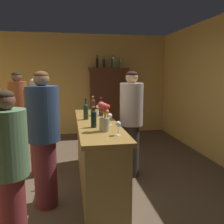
{
  "coord_description": "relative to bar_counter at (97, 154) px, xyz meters",
  "views": [
    {
      "loc": [
        -0.05,
        -3.13,
        1.68
      ],
      "look_at": [
        0.55,
        0.22,
        1.13
      ],
      "focal_mm": 37.85,
      "sensor_mm": 36.0,
      "label": 1
    }
  ],
  "objects": [
    {
      "name": "display_cabinet",
      "position": [
        0.67,
        3.0,
        0.45
      ],
      "size": [
        1.07,
        0.37,
        1.83
      ],
      "color": "#472515",
      "rests_on": "ground"
    },
    {
      "name": "patron_in_navy",
      "position": [
        -0.7,
        -0.44,
        0.43
      ],
      "size": [
        0.39,
        0.39,
        1.71
      ],
      "rotation": [
        0.0,
        0.0,
        0.18
      ],
      "color": "maroon",
      "rests_on": "ground"
    },
    {
      "name": "display_bottle_center",
      "position": [
        0.79,
        3.0,
        1.48
      ],
      "size": [
        0.08,
        0.08,
        0.35
      ],
      "color": "#2E4734",
      "rests_on": "display_cabinet"
    },
    {
      "name": "display_bottle_midleft",
      "position": [
        0.56,
        3.0,
        1.47
      ],
      "size": [
        0.08,
        0.08,
        0.3
      ],
      "color": "black",
      "rests_on": "display_cabinet"
    },
    {
      "name": "wine_bottle_rose",
      "position": [
        -0.14,
        0.17,
        0.63
      ],
      "size": [
        0.07,
        0.07,
        0.32
      ],
      "color": "#1A341F",
      "rests_on": "bar_counter"
    },
    {
      "name": "wine_glass_front",
      "position": [
        0.15,
        -0.83,
        0.61
      ],
      "size": [
        0.06,
        0.06,
        0.16
      ],
      "color": "white",
      "rests_on": "bar_counter"
    },
    {
      "name": "patron_redhead",
      "position": [
        -1.3,
        1.1,
        0.44
      ],
      "size": [
        0.33,
        0.33,
        1.71
      ],
      "rotation": [
        0.0,
        0.0,
        -0.79
      ],
      "color": "tan",
      "rests_on": "ground"
    },
    {
      "name": "wine_glass_mid",
      "position": [
        0.13,
        0.85,
        0.58
      ],
      "size": [
        0.08,
        0.08,
        0.13
      ],
      "color": "white",
      "rests_on": "bar_counter"
    },
    {
      "name": "patron_by_cabinet",
      "position": [
        -0.92,
        -1.24,
        0.35
      ],
      "size": [
        0.34,
        0.34,
        1.55
      ],
      "rotation": [
        0.0,
        0.0,
        0.76
      ],
      "color": "maroon",
      "rests_on": "ground"
    },
    {
      "name": "bar_counter",
      "position": [
        0.0,
        0.0,
        0.0
      ],
      "size": [
        0.56,
        2.34,
        0.99
      ],
      "color": "olive",
      "rests_on": "ground"
    },
    {
      "name": "flower_arrangement",
      "position": [
        0.02,
        -0.61,
        0.67
      ],
      "size": [
        0.15,
        0.15,
        0.36
      ],
      "color": "#A4A082",
      "rests_on": "bar_counter"
    },
    {
      "name": "wine_bottle_malbec",
      "position": [
        -0.0,
        0.51,
        0.64
      ],
      "size": [
        0.08,
        0.08,
        0.32
      ],
      "color": "#43261B",
      "rests_on": "bar_counter"
    },
    {
      "name": "bartender",
      "position": [
        0.59,
        0.26,
        0.44
      ],
      "size": [
        0.37,
        0.37,
        1.72
      ],
      "rotation": [
        0.0,
        0.0,
        3.36
      ],
      "color": "#312D27",
      "rests_on": "ground"
    },
    {
      "name": "wall_back",
      "position": [
        -0.32,
        3.27,
        0.87
      ],
      "size": [
        5.44,
        0.12,
        2.74
      ],
      "primitive_type": "cube",
      "color": "tan",
      "rests_on": "ground"
    },
    {
      "name": "cheese_plate",
      "position": [
        0.18,
        0.62,
        0.5
      ],
      "size": [
        0.16,
        0.16,
        0.01
      ],
      "primitive_type": "cylinder",
      "color": "white",
      "rests_on": "bar_counter"
    },
    {
      "name": "wine_bottle_chardonnay",
      "position": [
        -0.08,
        -0.38,
        0.61
      ],
      "size": [
        0.07,
        0.07,
        0.28
      ],
      "color": "black",
      "rests_on": "bar_counter"
    },
    {
      "name": "floor",
      "position": [
        -0.32,
        -0.24,
        -0.5
      ],
      "size": [
        8.98,
        8.98,
        0.0
      ],
      "primitive_type": "plane",
      "color": "brown",
      "rests_on": "ground"
    },
    {
      "name": "display_bottle_midright",
      "position": [
        0.98,
        3.0,
        1.45
      ],
      "size": [
        0.07,
        0.07,
        0.27
      ],
      "color": "#284633",
      "rests_on": "display_cabinet"
    },
    {
      "name": "wine_glass_rear",
      "position": [
        0.15,
        -0.27,
        0.61
      ],
      "size": [
        0.07,
        0.07,
        0.16
      ],
      "color": "white",
      "rests_on": "bar_counter"
    },
    {
      "name": "patron_in_grey",
      "position": [
        -0.91,
        0.57,
        0.37
      ],
      "size": [
        0.38,
        0.38,
        1.61
      ],
      "rotation": [
        0.0,
        0.0,
        -0.91
      ],
      "color": "maroon",
      "rests_on": "ground"
    },
    {
      "name": "display_bottle_left",
      "position": [
        0.37,
        3.0,
        1.48
      ],
      "size": [
        0.07,
        0.07,
        0.34
      ],
      "color": "black",
      "rests_on": "display_cabinet"
    },
    {
      "name": "wine_bottle_syrah",
      "position": [
        0.13,
        0.45,
        0.63
      ],
      "size": [
        0.07,
        0.07,
        0.3
      ],
      "color": "#1E2235",
      "rests_on": "bar_counter"
    }
  ]
}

